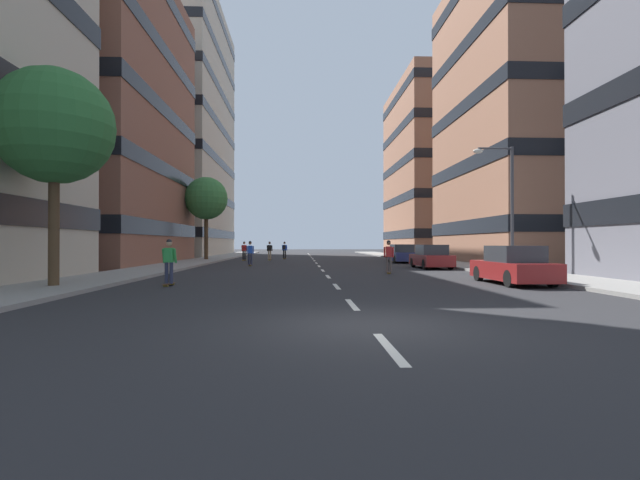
{
  "coord_description": "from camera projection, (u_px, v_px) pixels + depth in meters",
  "views": [
    {
      "loc": [
        -1.39,
        -8.98,
        1.62
      ],
      "look_at": [
        0.0,
        21.57,
        1.83
      ],
      "focal_mm": 25.62,
      "sensor_mm": 36.0,
      "label": 1
    }
  ],
  "objects": [
    {
      "name": "ground_plane",
      "position": [
        316.0,
        263.0,
        37.08
      ],
      "size": [
        168.51,
        168.51,
        0.0
      ],
      "primitive_type": "plane",
      "color": "#28282B"
    },
    {
      "name": "sidewalk_left",
      "position": [
        201.0,
        261.0,
        40.13
      ],
      "size": [
        3.42,
        77.24,
        0.14
      ],
      "primitive_type": "cube",
      "color": "gray",
      "rests_on": "ground_plane"
    },
    {
      "name": "sidewalk_right",
      "position": [
        426.0,
        260.0,
        41.04
      ],
      "size": [
        3.42,
        77.24,
        0.14
      ],
      "primitive_type": "cube",
      "color": "gray",
      "rests_on": "ground_plane"
    },
    {
      "name": "lane_markings",
      "position": [
        315.0,
        262.0,
        39.49
      ],
      "size": [
        0.16,
        67.2,
        0.01
      ],
      "color": "silver",
      "rests_on": "ground_plane"
    },
    {
      "name": "building_left_mid",
      "position": [
        87.0,
        116.0,
        35.4
      ],
      "size": [
        12.41,
        18.69,
        22.77
      ],
      "color": "brown",
      "rests_on": "ground_plane"
    },
    {
      "name": "building_left_far",
      "position": [
        174.0,
        130.0,
        60.17
      ],
      "size": [
        12.41,
        23.99,
        32.86
      ],
      "color": "#BCB29E",
      "rests_on": "ground_plane"
    },
    {
      "name": "building_right_mid",
      "position": [
        536.0,
        114.0,
        37.03
      ],
      "size": [
        12.41,
        16.38,
        24.04
      ],
      "color": "#9E6B51",
      "rests_on": "ground_plane"
    },
    {
      "name": "building_right_far",
      "position": [
        441.0,
        170.0,
        61.76
      ],
      "size": [
        12.41,
        19.18,
        22.98
      ],
      "color": "#9E6B51",
      "rests_on": "ground_plane"
    },
    {
      "name": "parked_car_near",
      "position": [
        513.0,
        266.0,
        18.09
      ],
      "size": [
        1.82,
        4.4,
        1.52
      ],
      "color": "maroon",
      "rests_on": "ground_plane"
    },
    {
      "name": "parked_car_mid",
      "position": [
        402.0,
        254.0,
        37.82
      ],
      "size": [
        1.82,
        4.4,
        1.52
      ],
      "color": "navy",
      "rests_on": "ground_plane"
    },
    {
      "name": "parked_car_far",
      "position": [
        431.0,
        257.0,
        29.36
      ],
      "size": [
        1.82,
        4.4,
        1.52
      ],
      "color": "maroon",
      "rests_on": "ground_plane"
    },
    {
      "name": "street_tree_near",
      "position": [
        206.0,
        199.0,
        42.22
      ],
      "size": [
        3.93,
        3.93,
        7.6
      ],
      "color": "#4C3823",
      "rests_on": "sidewalk_left"
    },
    {
      "name": "street_tree_mid",
      "position": [
        54.0,
        127.0,
        16.03
      ],
      "size": [
        4.05,
        4.05,
        7.62
      ],
      "color": "#4C3823",
      "rests_on": "sidewalk_left"
    },
    {
      "name": "streetlamp_right",
      "position": [
        505.0,
        195.0,
        23.66
      ],
      "size": [
        2.13,
        0.3,
        6.5
      ],
      "color": "#3F3F44",
      "rests_on": "sidewalk_right"
    },
    {
      "name": "skater_0",
      "position": [
        270.0,
        250.0,
        43.22
      ],
      "size": [
        0.54,
        0.91,
        1.78
      ],
      "color": "brown",
      "rests_on": "ground_plane"
    },
    {
      "name": "skater_1",
      "position": [
        169.0,
        260.0,
        17.24
      ],
      "size": [
        0.55,
        0.91,
        1.78
      ],
      "color": "brown",
      "rests_on": "ground_plane"
    },
    {
      "name": "skater_2",
      "position": [
        284.0,
        249.0,
        46.89
      ],
      "size": [
        0.56,
        0.92,
        1.78
      ],
      "color": "brown",
      "rests_on": "ground_plane"
    },
    {
      "name": "skater_3",
      "position": [
        250.0,
        252.0,
        32.51
      ],
      "size": [
        0.56,
        0.92,
        1.78
      ],
      "color": "brown",
      "rests_on": "ground_plane"
    },
    {
      "name": "skater_4",
      "position": [
        389.0,
        255.0,
        24.23
      ],
      "size": [
        0.56,
        0.92,
        1.78
      ],
      "color": "brown",
      "rests_on": "ground_plane"
    },
    {
      "name": "skater_5",
      "position": [
        244.0,
        250.0,
        42.41
      ],
      "size": [
        0.57,
        0.92,
        1.78
      ],
      "color": "brown",
      "rests_on": "ground_plane"
    }
  ]
}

